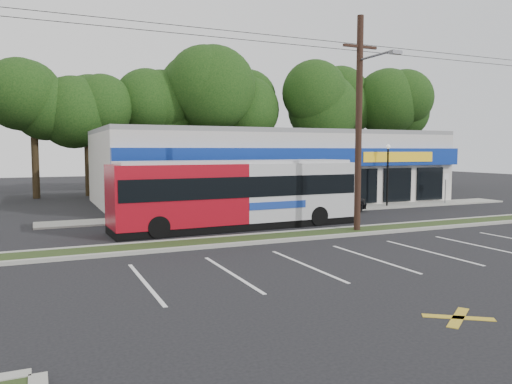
{
  "coord_description": "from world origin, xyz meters",
  "views": [
    {
      "loc": [
        -10.84,
        -18.36,
        3.86
      ],
      "look_at": [
        -0.44,
        5.0,
        1.72
      ],
      "focal_mm": 35.0,
      "sensor_mm": 36.0,
      "label": 1
    }
  ],
  "objects_px": {
    "sign_post": "(446,183)",
    "car_dark": "(330,199)",
    "utility_pole": "(357,116)",
    "metrobus": "(238,192)",
    "lamp_post": "(388,168)",
    "pedestrian_a": "(279,201)",
    "pedestrian_b": "(305,199)"
  },
  "relations": [
    {
      "from": "sign_post",
      "to": "car_dark",
      "type": "distance_m",
      "value": 10.18
    },
    {
      "from": "utility_pole",
      "to": "metrobus",
      "type": "height_order",
      "value": "utility_pole"
    },
    {
      "from": "lamp_post",
      "to": "pedestrian_a",
      "type": "distance_m",
      "value": 8.68
    },
    {
      "from": "lamp_post",
      "to": "sign_post",
      "type": "distance_m",
      "value": 5.13
    },
    {
      "from": "car_dark",
      "to": "pedestrian_a",
      "type": "bearing_deg",
      "value": 79.85
    },
    {
      "from": "utility_pole",
      "to": "pedestrian_a",
      "type": "height_order",
      "value": "utility_pole"
    },
    {
      "from": "sign_post",
      "to": "pedestrian_b",
      "type": "distance_m",
      "value": 11.6
    },
    {
      "from": "metrobus",
      "to": "car_dark",
      "type": "bearing_deg",
      "value": 22.25
    },
    {
      "from": "lamp_post",
      "to": "car_dark",
      "type": "relative_size",
      "value": 0.88
    },
    {
      "from": "metrobus",
      "to": "pedestrian_b",
      "type": "relative_size",
      "value": 7.64
    },
    {
      "from": "lamp_post",
      "to": "sign_post",
      "type": "xyz_separation_m",
      "value": [
        5.0,
        -0.23,
        -1.12
      ]
    },
    {
      "from": "lamp_post",
      "to": "metrobus",
      "type": "height_order",
      "value": "lamp_post"
    },
    {
      "from": "utility_pole",
      "to": "metrobus",
      "type": "distance_m",
      "value": 6.77
    },
    {
      "from": "lamp_post",
      "to": "car_dark",
      "type": "bearing_deg",
      "value": -170.3
    },
    {
      "from": "utility_pole",
      "to": "sign_post",
      "type": "distance_m",
      "value": 15.71
    },
    {
      "from": "metrobus",
      "to": "sign_post",
      "type": "bearing_deg",
      "value": 10.71
    },
    {
      "from": "lamp_post",
      "to": "car_dark",
      "type": "height_order",
      "value": "lamp_post"
    },
    {
      "from": "utility_pole",
      "to": "lamp_post",
      "type": "xyz_separation_m",
      "value": [
        8.17,
        7.87,
        -2.74
      ]
    },
    {
      "from": "utility_pole",
      "to": "pedestrian_b",
      "type": "xyz_separation_m",
      "value": [
        1.59,
        7.57,
        -4.59
      ]
    },
    {
      "from": "car_dark",
      "to": "metrobus",
      "type": "bearing_deg",
      "value": 111.15
    },
    {
      "from": "metrobus",
      "to": "car_dark",
      "type": "height_order",
      "value": "metrobus"
    },
    {
      "from": "metrobus",
      "to": "pedestrian_b",
      "type": "xyz_separation_m",
      "value": [
        6.05,
        4.0,
        -0.96
      ]
    },
    {
      "from": "metrobus",
      "to": "pedestrian_a",
      "type": "distance_m",
      "value": 5.73
    },
    {
      "from": "pedestrian_a",
      "to": "pedestrian_b",
      "type": "xyz_separation_m",
      "value": [
        1.89,
        0.18,
        0.01
      ]
    },
    {
      "from": "utility_pole",
      "to": "car_dark",
      "type": "bearing_deg",
      "value": 66.57
    },
    {
      "from": "utility_pole",
      "to": "sign_post",
      "type": "relative_size",
      "value": 22.47
    },
    {
      "from": "car_dark",
      "to": "pedestrian_b",
      "type": "distance_m",
      "value": 1.55
    },
    {
      "from": "utility_pole",
      "to": "pedestrian_a",
      "type": "relative_size",
      "value": 30.82
    },
    {
      "from": "sign_post",
      "to": "pedestrian_b",
      "type": "height_order",
      "value": "sign_post"
    },
    {
      "from": "sign_post",
      "to": "metrobus",
      "type": "height_order",
      "value": "metrobus"
    },
    {
      "from": "utility_pole",
      "to": "sign_post",
      "type": "xyz_separation_m",
      "value": [
        13.17,
        7.65,
        -3.86
      ]
    },
    {
      "from": "utility_pole",
      "to": "metrobus",
      "type": "bearing_deg",
      "value": 141.3
    }
  ]
}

